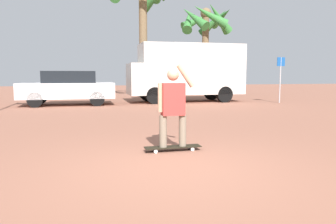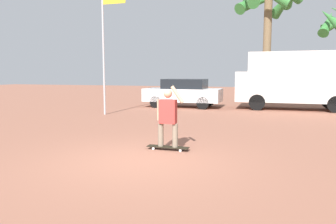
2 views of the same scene
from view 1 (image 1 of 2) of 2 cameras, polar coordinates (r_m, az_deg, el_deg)
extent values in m
plane|color=#935B47|center=(5.04, 0.94, -9.90)|extent=(80.00, 80.00, 0.00)
cube|color=black|center=(6.17, 0.85, -6.09)|extent=(1.07, 0.25, 0.02)
cylinder|color=white|center=(6.00, -2.16, -6.87)|extent=(0.07, 0.03, 0.07)
cylinder|color=white|center=(6.20, -2.57, -6.44)|extent=(0.07, 0.03, 0.07)
cylinder|color=white|center=(6.19, 4.27, -6.48)|extent=(0.07, 0.03, 0.07)
cylinder|color=white|center=(6.38, 3.68, -6.08)|extent=(0.07, 0.03, 0.07)
cylinder|color=gray|center=(6.07, -0.87, -3.38)|extent=(0.14, 0.14, 0.59)
cylinder|color=gray|center=(6.17, 2.55, -3.23)|extent=(0.14, 0.14, 0.59)
cube|color=#B23833|center=(6.04, 0.86, 2.25)|extent=(0.42, 0.22, 0.59)
sphere|color=tan|center=(6.03, 0.87, 6.48)|extent=(0.22, 0.22, 0.22)
cylinder|color=tan|center=(5.98, -1.36, 2.52)|extent=(0.09, 0.09, 0.53)
cylinder|color=tan|center=(6.09, 3.06, 6.31)|extent=(0.35, 0.09, 0.44)
cylinder|color=black|center=(16.09, -2.40, 2.90)|extent=(0.83, 0.28, 0.83)
cylinder|color=black|center=(17.84, -3.60, 3.24)|extent=(0.83, 0.28, 0.83)
cylinder|color=black|center=(17.25, 9.79, 3.05)|extent=(0.83, 0.28, 0.83)
cylinder|color=black|center=(18.90, 7.57, 3.38)|extent=(0.83, 0.28, 0.83)
cube|color=silver|center=(16.92, -3.35, 5.75)|extent=(2.10, 2.07, 1.58)
cube|color=black|center=(16.85, -4.77, 6.81)|extent=(0.04, 1.76, 0.79)
cube|color=silver|center=(17.75, 6.27, 7.40)|extent=(3.90, 2.07, 2.60)
cube|color=silver|center=(17.02, -2.32, 10.14)|extent=(1.47, 1.90, 1.02)
cylinder|color=black|center=(15.44, -22.17, 1.98)|extent=(0.67, 0.22, 0.67)
cylinder|color=black|center=(17.12, -21.41, 2.41)|extent=(0.67, 0.22, 0.67)
cylinder|color=black|center=(15.30, -12.25, 2.28)|extent=(0.67, 0.22, 0.67)
cylinder|color=black|center=(17.00, -12.47, 2.68)|extent=(0.67, 0.22, 0.67)
cube|color=white|center=(16.14, -17.13, 3.62)|extent=(4.29, 1.92, 0.71)
cube|color=black|center=(16.12, -16.82, 5.87)|extent=(2.36, 1.69, 0.54)
cylinder|color=brown|center=(24.75, 6.51, 9.98)|extent=(0.49, 0.49, 5.89)
sphere|color=brown|center=(25.11, 6.60, 16.71)|extent=(0.78, 0.78, 0.78)
cone|color=#387F38|center=(25.65, 9.28, 15.97)|extent=(0.94, 2.72, 1.40)
cone|color=#387F38|center=(26.16, 7.93, 15.23)|extent=(2.18, 2.33, 2.14)
cone|color=#387F38|center=(26.13, 5.04, 15.59)|extent=(2.72, 1.21, 1.75)
cone|color=#387F38|center=(25.08, 3.54, 15.61)|extent=(1.58, 2.53, 2.19)
cone|color=#387F38|center=(24.06, 4.59, 16.11)|extent=(1.89, 2.53, 2.07)
cone|color=#387F38|center=(23.81, 7.31, 16.37)|extent=(2.68, 1.08, 1.85)
cone|color=#387F38|center=(24.17, 8.89, 15.89)|extent=(2.50, 1.71, 2.20)
cylinder|color=brown|center=(20.93, -4.34, 12.28)|extent=(0.50, 0.50, 7.08)
cylinder|color=#B7B7BC|center=(17.66, 18.94, 5.26)|extent=(0.06, 0.06, 2.30)
cube|color=#19519E|center=(17.65, 19.08, 8.28)|extent=(0.44, 0.02, 0.44)
camera|label=2|loc=(4.47, 101.44, 5.21)|focal=35.00mm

